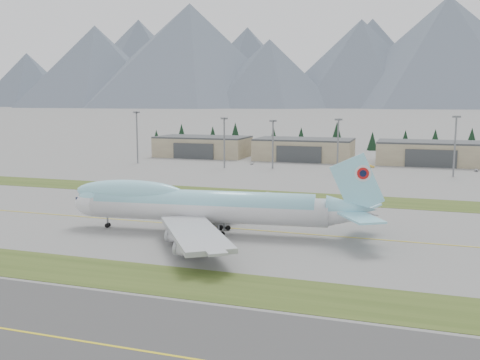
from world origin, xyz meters
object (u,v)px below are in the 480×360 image
(hangar_left, at_px, (203,146))
(service_vehicle_b, at_px, (370,168))
(boeing_747_freighter, at_px, (204,205))
(hangar_center, at_px, (304,149))
(hangar_right, at_px, (430,153))
(service_vehicle_a, at_px, (252,164))
(service_vehicle_c, at_px, (476,171))

(hangar_left, bearing_deg, service_vehicle_b, -13.69)
(boeing_747_freighter, bearing_deg, service_vehicle_b, 72.49)
(hangar_center, relative_size, service_vehicle_b, 12.83)
(boeing_747_freighter, distance_m, hangar_right, 163.94)
(hangar_center, xyz_separation_m, service_vehicle_b, (34.47, -21.79, -5.39))
(hangar_left, height_order, service_vehicle_a, hangar_left)
(boeing_747_freighter, height_order, hangar_center, boeing_747_freighter)
(hangar_right, distance_m, service_vehicle_b, 33.99)
(service_vehicle_c, bearing_deg, boeing_747_freighter, -113.55)
(hangar_left, distance_m, service_vehicle_a, 44.52)
(hangar_right, xyz_separation_m, service_vehicle_a, (-79.45, -26.25, -5.39))
(boeing_747_freighter, height_order, service_vehicle_a, boeing_747_freighter)
(service_vehicle_b, height_order, service_vehicle_c, service_vehicle_b)
(service_vehicle_b, bearing_deg, hangar_right, -40.60)
(hangar_left, xyz_separation_m, service_vehicle_b, (89.47, -21.79, -5.39))
(hangar_left, relative_size, hangar_center, 1.00)
(hangar_left, height_order, service_vehicle_c, hangar_left)
(boeing_747_freighter, relative_size, hangar_left, 1.50)
(service_vehicle_a, relative_size, service_vehicle_c, 0.89)
(hangar_right, height_order, service_vehicle_c, hangar_right)
(hangar_center, distance_m, service_vehicle_b, 41.14)
(hangar_left, distance_m, service_vehicle_c, 134.95)
(hangar_left, bearing_deg, service_vehicle_c, -9.16)
(service_vehicle_b, relative_size, service_vehicle_c, 1.05)
(hangar_center, height_order, service_vehicle_c, hangar_center)
(hangar_center, bearing_deg, service_vehicle_a, -126.54)
(hangar_left, bearing_deg, boeing_747_freighter, -67.95)
(boeing_747_freighter, bearing_deg, hangar_right, 65.20)
(hangar_center, distance_m, service_vehicle_a, 33.11)
(hangar_right, distance_m, service_vehicle_a, 83.85)
(boeing_747_freighter, xyz_separation_m, service_vehicle_a, (-27.41, 129.21, -6.23))
(service_vehicle_a, distance_m, service_vehicle_c, 97.69)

